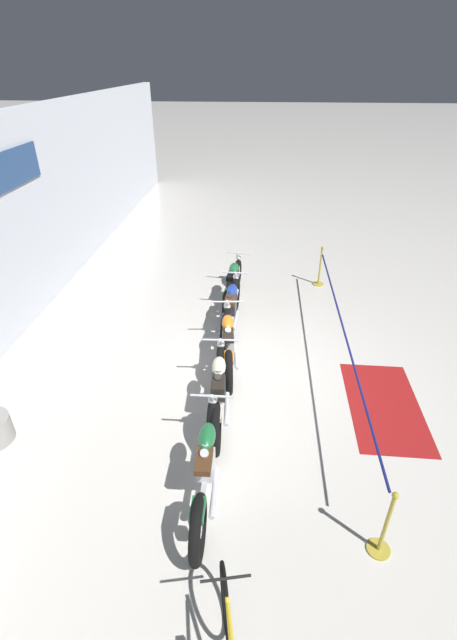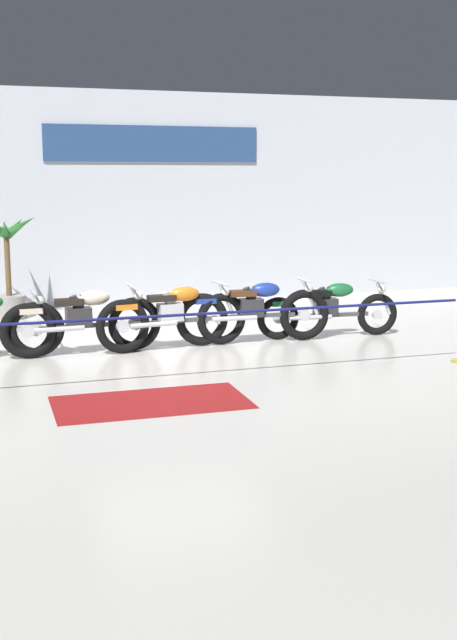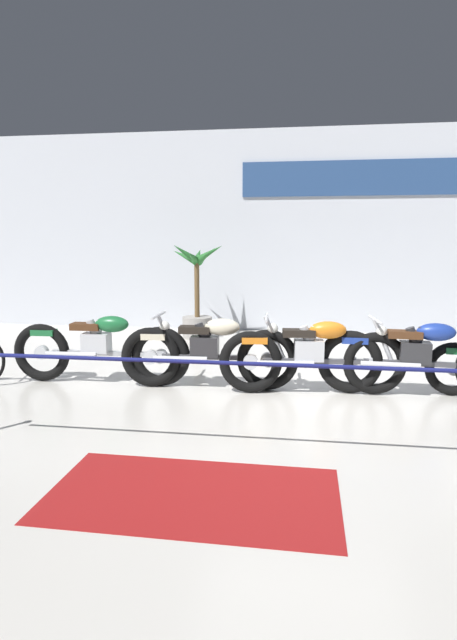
% 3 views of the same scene
% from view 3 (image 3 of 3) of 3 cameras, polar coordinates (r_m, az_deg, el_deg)
% --- Properties ---
extents(ground_plane, '(120.00, 120.00, 0.00)m').
position_cam_3_polar(ground_plane, '(5.98, 9.10, -9.80)').
color(ground_plane, silver).
extents(back_wall, '(28.00, 0.29, 4.20)m').
position_cam_3_polar(back_wall, '(10.79, 9.01, 9.90)').
color(back_wall, silver).
rests_on(back_wall, ground).
extents(motorcycle_green_0, '(2.49, 0.62, 0.98)m').
position_cam_3_polar(motorcycle_green_0, '(6.95, -14.42, -3.16)').
color(motorcycle_green_0, black).
rests_on(motorcycle_green_0, ground).
extents(motorcycle_cream_1, '(2.34, 0.62, 0.98)m').
position_cam_3_polar(motorcycle_cream_1, '(6.52, -2.24, -3.70)').
color(motorcycle_cream_1, black).
rests_on(motorcycle_cream_1, ground).
extents(motorcycle_orange_2, '(2.36, 0.63, 0.98)m').
position_cam_3_polar(motorcycle_orange_2, '(6.37, 9.66, -4.09)').
color(motorcycle_orange_2, black).
rests_on(motorcycle_orange_2, ground).
extents(motorcycle_blue_3, '(2.46, 0.62, 0.98)m').
position_cam_3_polar(motorcycle_blue_3, '(6.58, 20.99, -4.17)').
color(motorcycle_blue_3, black).
rests_on(motorcycle_blue_3, ground).
extents(potted_palm_left_of_row, '(1.16, 1.08, 1.93)m').
position_cam_3_polar(potted_palm_left_of_row, '(9.91, -3.61, 2.60)').
color(potted_palm_left_of_row, gray).
rests_on(potted_palm_left_of_row, ground).
extents(stanchion_far_left, '(7.10, 0.28, 1.05)m').
position_cam_3_polar(stanchion_far_left, '(4.43, -5.80, -7.04)').
color(stanchion_far_left, gold).
rests_on(stanchion_far_left, ground).
extents(floor_banner, '(2.23, 1.21, 0.01)m').
position_cam_3_polar(floor_banner, '(4.04, -4.10, -19.25)').
color(floor_banner, maroon).
rests_on(floor_banner, ground).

